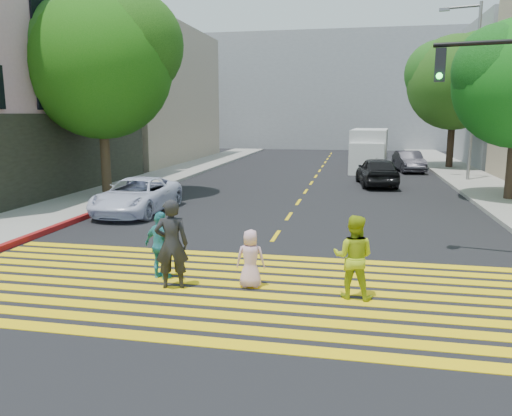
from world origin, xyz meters
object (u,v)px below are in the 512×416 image
(tree_left, at_px, (102,59))
(white_van, at_px, (369,151))
(silver_car, at_px, (373,154))
(dark_car_parked, at_px, (409,161))
(pedestrian_child, at_px, (250,259))
(white_sedan, at_px, (137,196))
(dark_car_near, at_px, (377,171))
(pedestrian_man, at_px, (172,244))
(pedestrian_extra, at_px, (161,245))
(tree_right_far, at_px, (457,77))
(pedestrian_woman, at_px, (353,257))

(tree_left, relative_size, white_van, 1.51)
(silver_car, relative_size, dark_car_parked, 1.21)
(tree_left, bearing_deg, silver_car, 56.57)
(pedestrian_child, height_order, white_sedan, white_sedan)
(tree_left, xyz_separation_m, white_sedan, (2.70, -3.06, -5.23))
(tree_left, bearing_deg, dark_car_near, 27.17)
(pedestrian_man, height_order, dark_car_parked, pedestrian_man)
(pedestrian_extra, relative_size, white_sedan, 0.33)
(pedestrian_man, xyz_separation_m, silver_car, (4.86, 28.34, -0.24))
(tree_right_far, bearing_deg, dark_car_parked, -143.92)
(tree_left, relative_size, pedestrian_extra, 5.80)
(pedestrian_extra, bearing_deg, white_van, -81.46)
(pedestrian_man, distance_m, dark_car_near, 17.17)
(pedestrian_man, bearing_deg, dark_car_parked, -122.70)
(white_sedan, relative_size, dark_car_near, 1.05)
(dark_car_near, bearing_deg, white_van, -94.48)
(white_sedan, distance_m, white_van, 18.05)
(tree_left, xyz_separation_m, pedestrian_child, (8.48, -10.17, -5.25))
(pedestrian_man, xyz_separation_m, dark_car_near, (4.74, 16.50, -0.20))
(dark_car_parked, bearing_deg, white_sedan, -132.40)
(tree_right_far, xyz_separation_m, white_sedan, (-14.05, -18.17, -5.30))
(pedestrian_extra, bearing_deg, tree_right_far, -91.59)
(dark_car_parked, bearing_deg, dark_car_near, -115.25)
(tree_right_far, distance_m, white_sedan, 23.57)
(tree_left, bearing_deg, tree_right_far, 42.04)
(silver_car, bearing_deg, tree_left, 63.11)
(dark_car_parked, bearing_deg, pedestrian_woman, -105.63)
(pedestrian_extra, distance_m, white_sedan, 7.90)
(pedestrian_child, height_order, white_van, white_van)
(white_sedan, bearing_deg, white_van, 61.04)
(tree_right_far, height_order, pedestrian_woman, tree_right_far)
(tree_right_far, distance_m, silver_car, 7.73)
(pedestrian_extra, relative_size, dark_car_near, 0.35)
(pedestrian_child, distance_m, silver_car, 28.18)
(dark_car_near, distance_m, white_van, 6.81)
(silver_car, xyz_separation_m, dark_car_parked, (2.11, -4.81, -0.04))
(pedestrian_woman, bearing_deg, white_van, -84.16)
(pedestrian_extra, xyz_separation_m, dark_car_parked, (7.42, 23.02, -0.10))
(pedestrian_woman, xyz_separation_m, white_van, (0.79, 23.14, 0.43))
(pedestrian_man, relative_size, white_sedan, 0.41)
(silver_car, bearing_deg, pedestrian_woman, 94.13)
(pedestrian_man, height_order, white_van, white_van)
(pedestrian_child, height_order, pedestrian_extra, pedestrian_extra)
(dark_car_near, bearing_deg, tree_left, 20.45)
(pedestrian_woman, relative_size, white_sedan, 0.36)
(pedestrian_man, relative_size, white_van, 0.32)
(white_van, bearing_deg, pedestrian_woman, -87.46)
(pedestrian_woman, height_order, dark_car_parked, pedestrian_woman)
(pedestrian_child, bearing_deg, silver_car, -103.22)
(silver_car, bearing_deg, pedestrian_man, 86.80)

